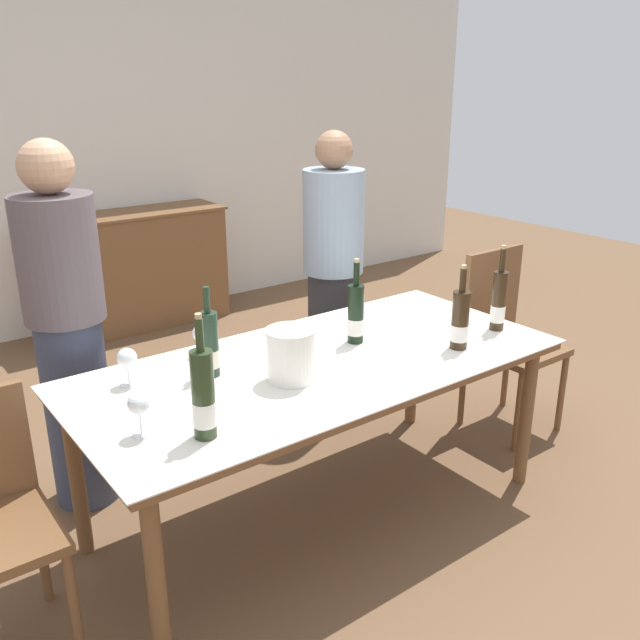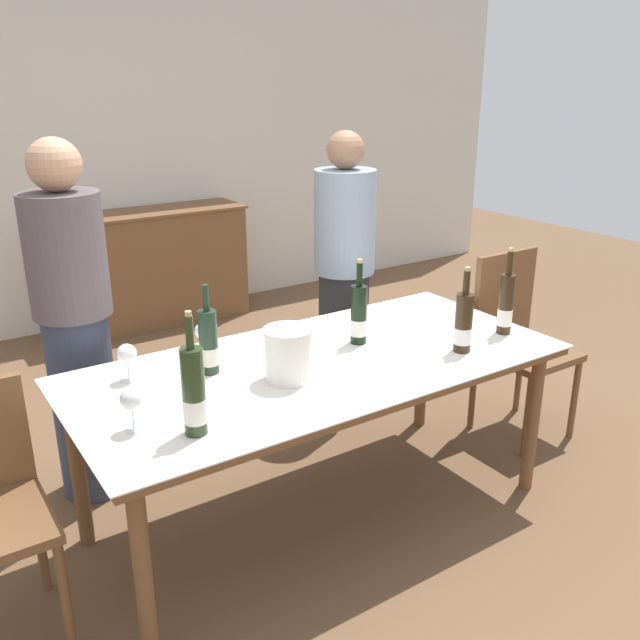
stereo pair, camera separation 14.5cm
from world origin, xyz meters
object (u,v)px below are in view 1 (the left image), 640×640
(person_host, at_px, (68,332))
(chair_right_end, at_px, (504,328))
(ice_bucket, at_px, (291,353))
(sideboard_cabinet, at_px, (134,270))
(wine_bottle_1, at_px, (203,397))
(wine_glass_0, at_px, (201,335))
(wine_glass_2, at_px, (139,405))
(wine_bottle_2, at_px, (499,302))
(wine_glass_1, at_px, (127,359))
(wine_bottle_0, at_px, (356,315))
(wine_bottle_3, at_px, (460,321))
(wine_bottle_4, at_px, (209,346))
(person_guest_left, at_px, (333,277))
(dining_table, at_px, (320,375))

(person_host, bearing_deg, chair_right_end, -17.56)
(ice_bucket, relative_size, person_host, 0.13)
(sideboard_cabinet, relative_size, chair_right_end, 1.46)
(ice_bucket, xyz_separation_m, wine_bottle_1, (-0.47, -0.19, 0.03))
(ice_bucket, relative_size, wine_glass_0, 1.54)
(wine_bottle_1, bearing_deg, ice_bucket, 22.18)
(sideboard_cabinet, height_order, wine_glass_2, same)
(ice_bucket, bearing_deg, sideboard_cabinet, 79.64)
(wine_bottle_2, distance_m, wine_glass_1, 1.64)
(wine_bottle_0, relative_size, wine_bottle_2, 0.95)
(wine_bottle_3, bearing_deg, wine_glass_2, 175.64)
(wine_bottle_0, distance_m, wine_bottle_4, 0.68)
(wine_bottle_1, relative_size, wine_glass_0, 3.14)
(wine_bottle_1, distance_m, person_host, 1.02)
(wine_bottle_1, relative_size, wine_bottle_4, 1.17)
(wine_bottle_4, bearing_deg, sideboard_cabinet, 74.16)
(sideboard_cabinet, xyz_separation_m, wine_bottle_0, (-0.07, -2.70, 0.41))
(wine_bottle_2, distance_m, person_guest_left, 1.01)
(person_host, bearing_deg, wine_bottle_1, -83.86)
(wine_bottle_3, bearing_deg, wine_bottle_0, 133.97)
(sideboard_cabinet, distance_m, wine_bottle_4, 2.76)
(wine_glass_1, bearing_deg, ice_bucket, -32.74)
(wine_bottle_2, relative_size, wine_glass_2, 2.61)
(sideboard_cabinet, distance_m, wine_bottle_3, 3.05)
(sideboard_cabinet, height_order, chair_right_end, chair_right_end)
(ice_bucket, bearing_deg, wine_bottle_2, -6.13)
(sideboard_cabinet, xyz_separation_m, person_host, (-1.10, -2.03, 0.36))
(wine_bottle_3, distance_m, person_host, 1.66)
(sideboard_cabinet, height_order, ice_bucket, ice_bucket)
(wine_glass_1, height_order, person_host, person_host)
(wine_bottle_3, xyz_separation_m, wine_bottle_4, (-0.98, 0.39, -0.00))
(sideboard_cabinet, distance_m, wine_glass_0, 2.56)
(wine_glass_1, bearing_deg, dining_table, -19.87)
(wine_glass_1, bearing_deg, chair_right_end, -4.71)
(wine_glass_0, bearing_deg, person_host, 136.05)
(wine_bottle_1, xyz_separation_m, wine_bottle_3, (1.22, 0.03, -0.02))
(dining_table, relative_size, wine_bottle_3, 5.51)
(person_guest_left, bearing_deg, dining_table, -130.96)
(wine_glass_2, bearing_deg, wine_bottle_4, 34.94)
(wine_bottle_2, relative_size, wine_bottle_4, 1.10)
(person_host, bearing_deg, wine_glass_2, -93.48)
(dining_table, bearing_deg, wine_glass_1, 160.13)
(sideboard_cabinet, height_order, wine_bottle_1, wine_bottle_1)
(sideboard_cabinet, distance_m, chair_right_end, 2.86)
(dining_table, height_order, chair_right_end, chair_right_end)
(wine_glass_2, relative_size, person_host, 0.09)
(wine_glass_2, bearing_deg, sideboard_cabinet, 68.43)
(wine_bottle_4, height_order, wine_glass_1, wine_bottle_4)
(sideboard_cabinet, bearing_deg, person_host, -118.37)
(ice_bucket, xyz_separation_m, wine_glass_2, (-0.63, -0.06, -0.00))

